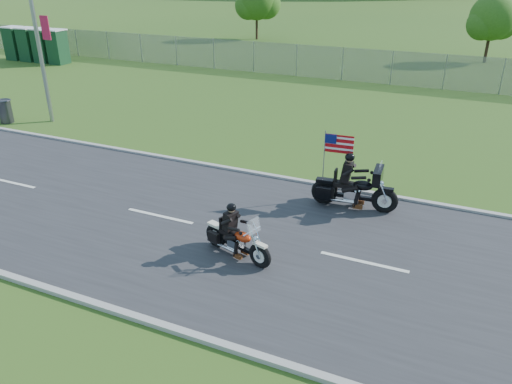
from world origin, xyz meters
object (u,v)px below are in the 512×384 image
at_px(trash_can, 5,112).
at_px(porta_toilet_b, 43,46).
at_px(porta_toilet_c, 28,45).
at_px(motorcycle_follow, 354,190).
at_px(porta_toilet_a, 58,47).
at_px(porta_toilet_d, 14,44).
at_px(motorcycle_lead, 236,240).

bearing_deg(trash_can, porta_toilet_b, 128.82).
bearing_deg(trash_can, porta_toilet_c, 132.66).
bearing_deg(motorcycle_follow, porta_toilet_a, 146.08).
relative_size(porta_toilet_d, motorcycle_follow, 0.88).
xyz_separation_m(porta_toilet_d, motorcycle_lead, (27.17, -17.99, -0.69)).
xyz_separation_m(porta_toilet_b, trash_can, (9.63, -11.98, -0.63)).
bearing_deg(porta_toilet_b, motorcycle_follow, -28.14).
bearing_deg(trash_can, porta_toilet_d, 136.08).
relative_size(porta_toilet_a, motorcycle_lead, 1.09).
distance_m(porta_toilet_b, trash_can, 15.38).
relative_size(porta_toilet_b, motorcycle_lead, 1.09).
relative_size(porta_toilet_d, motorcycle_lead, 1.09).
bearing_deg(porta_toilet_a, porta_toilet_c, 180.00).
relative_size(porta_toilet_c, trash_can, 2.23).
xyz_separation_m(porta_toilet_c, porta_toilet_d, (-1.40, 0.00, 0.00)).
distance_m(porta_toilet_b, porta_toilet_c, 1.40).
distance_m(motorcycle_lead, motorcycle_follow, 4.37).
bearing_deg(motorcycle_lead, motorcycle_follow, 78.94).
bearing_deg(porta_toilet_d, porta_toilet_b, 0.00).
height_order(porta_toilet_a, porta_toilet_c, same).
relative_size(porta_toilet_c, motorcycle_lead, 1.09).
distance_m(porta_toilet_a, porta_toilet_d, 4.20).
xyz_separation_m(motorcycle_lead, motorcycle_follow, (2.03, 3.87, 0.13)).
distance_m(porta_toilet_c, porta_toilet_d, 1.40).
height_order(porta_toilet_a, motorcycle_lead, porta_toilet_a).
xyz_separation_m(porta_toilet_c, trash_can, (11.03, -11.98, -0.63)).
distance_m(porta_toilet_b, motorcycle_lead, 30.30).
relative_size(porta_toilet_c, motorcycle_follow, 0.88).
distance_m(motorcycle_lead, trash_can, 15.91).
xyz_separation_m(porta_toilet_a, porta_toilet_b, (-1.40, 0.00, 0.00)).
height_order(porta_toilet_a, porta_toilet_b, same).
bearing_deg(porta_toilet_b, motorcycle_lead, -36.44).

